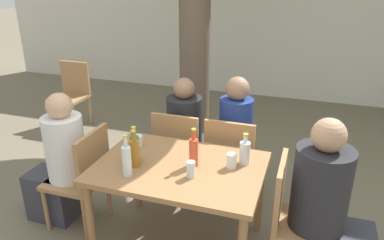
# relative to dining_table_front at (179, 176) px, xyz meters

# --- Properties ---
(cafe_building_wall) EXTENTS (10.00, 0.08, 2.80)m
(cafe_building_wall) POSITION_rel_dining_table_front_xyz_m (0.00, 4.06, 0.76)
(cafe_building_wall) COLOR silver
(cafe_building_wall) RESTS_ON ground_plane
(dining_table_front) EXTENTS (1.25, 0.88, 0.73)m
(dining_table_front) POSITION_rel_dining_table_front_xyz_m (0.00, 0.00, 0.00)
(dining_table_front) COLOR #996B42
(dining_table_front) RESTS_ON ground_plane
(patio_chair_0) EXTENTS (0.44, 0.44, 0.89)m
(patio_chair_0) POSITION_rel_dining_table_front_xyz_m (-0.86, 0.00, -0.14)
(patio_chair_0) COLOR #A87A4C
(patio_chair_0) RESTS_ON ground_plane
(patio_chair_1) EXTENTS (0.44, 0.44, 0.89)m
(patio_chair_1) POSITION_rel_dining_table_front_xyz_m (0.86, 0.00, -0.14)
(patio_chair_1) COLOR #A87A4C
(patio_chair_1) RESTS_ON ground_plane
(patio_chair_2) EXTENTS (0.44, 0.44, 0.89)m
(patio_chair_2) POSITION_rel_dining_table_front_xyz_m (-0.25, 0.67, -0.14)
(patio_chair_2) COLOR #A87A4C
(patio_chair_2) RESTS_ON ground_plane
(patio_chair_3) EXTENTS (0.44, 0.44, 0.89)m
(patio_chair_3) POSITION_rel_dining_table_front_xyz_m (0.25, 0.67, -0.14)
(patio_chair_3) COLOR #A87A4C
(patio_chair_3) RESTS_ON ground_plane
(patio_chair_4) EXTENTS (0.44, 0.44, 0.89)m
(patio_chair_4) POSITION_rel_dining_table_front_xyz_m (-2.29, 1.88, -0.14)
(patio_chair_4) COLOR #A87A4C
(patio_chair_4) RESTS_ON ground_plane
(person_seated_0) EXTENTS (0.56, 0.32, 1.19)m
(person_seated_0) POSITION_rel_dining_table_front_xyz_m (-1.09, -0.00, -0.11)
(person_seated_0) COLOR #383842
(person_seated_0) RESTS_ON ground_plane
(person_seated_1) EXTENTS (0.59, 0.38, 1.24)m
(person_seated_1) POSITION_rel_dining_table_front_xyz_m (1.08, -0.00, -0.08)
(person_seated_1) COLOR #383842
(person_seated_1) RESTS_ON ground_plane
(person_seated_2) EXTENTS (0.34, 0.57, 1.16)m
(person_seated_2) POSITION_rel_dining_table_front_xyz_m (-0.25, 0.91, -0.13)
(person_seated_2) COLOR #383842
(person_seated_2) RESTS_ON ground_plane
(person_seated_3) EXTENTS (0.30, 0.55, 1.22)m
(person_seated_3) POSITION_rel_dining_table_front_xyz_m (0.25, 0.90, -0.10)
(person_seated_3) COLOR #383842
(person_seated_3) RESTS_ON ground_plane
(water_bottle_0) EXTENTS (0.07, 0.07, 0.31)m
(water_bottle_0) POSITION_rel_dining_table_front_xyz_m (-0.30, -0.24, 0.21)
(water_bottle_0) COLOR silver
(water_bottle_0) RESTS_ON dining_table_front
(green_bottle_1) EXTENTS (0.07, 0.07, 0.28)m
(green_bottle_1) POSITION_rel_dining_table_front_xyz_m (-0.35, -0.03, 0.20)
(green_bottle_1) COLOR #287A38
(green_bottle_1) RESTS_ON dining_table_front
(soda_bottle_2) EXTENTS (0.07, 0.07, 0.30)m
(soda_bottle_2) POSITION_rel_dining_table_front_xyz_m (0.10, 0.04, 0.20)
(soda_bottle_2) COLOR #DB4C2D
(soda_bottle_2) RESTS_ON dining_table_front
(amber_bottle_3) EXTENTS (0.07, 0.07, 0.29)m
(amber_bottle_3) POSITION_rel_dining_table_front_xyz_m (-0.31, -0.10, 0.20)
(amber_bottle_3) COLOR #9E661E
(amber_bottle_3) RESTS_ON dining_table_front
(water_bottle_4) EXTENTS (0.08, 0.08, 0.24)m
(water_bottle_4) POSITION_rel_dining_table_front_xyz_m (0.45, 0.19, 0.18)
(water_bottle_4) COLOR silver
(water_bottle_4) RESTS_ON dining_table_front
(drinking_glass_0) EXTENTS (0.07, 0.07, 0.11)m
(drinking_glass_0) POSITION_rel_dining_table_front_xyz_m (0.37, 0.10, 0.14)
(drinking_glass_0) COLOR white
(drinking_glass_0) RESTS_ON dining_table_front
(drinking_glass_1) EXTENTS (0.07, 0.07, 0.09)m
(drinking_glass_1) POSITION_rel_dining_table_front_xyz_m (-0.44, 0.21, 0.13)
(drinking_glass_1) COLOR silver
(drinking_glass_1) RESTS_ON dining_table_front
(drinking_glass_2) EXTENTS (0.06, 0.06, 0.12)m
(drinking_glass_2) POSITION_rel_dining_table_front_xyz_m (0.13, -0.12, 0.15)
(drinking_glass_2) COLOR silver
(drinking_glass_2) RESTS_ON dining_table_front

